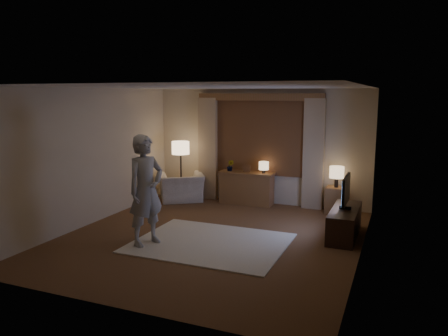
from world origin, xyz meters
The scene contains 13 objects.
room centered at (0.00, 0.50, 1.33)m, with size 5.04×5.54×2.64m.
rug centered at (0.12, -0.28, 0.01)m, with size 2.50×2.00×0.02m, color #F1E5CB.
sideboard centered at (-0.22, 2.50, 0.35)m, with size 1.20×0.40×0.70m, color brown.
picture_frame centered at (-0.22, 2.50, 0.80)m, with size 0.16×0.02×0.20m, color brown.
plant centered at (-0.62, 2.50, 0.85)m, with size 0.17×0.13×0.30m, color #999999.
table_lamp_sideboard centered at (0.18, 2.50, 0.90)m, with size 0.22×0.22×0.30m.
floor_lamp centered at (-1.76, 2.24, 1.17)m, with size 0.41×0.41×1.40m.
armchair centered at (-1.73, 2.20, 0.32)m, with size 0.99×0.87×0.65m, color beige.
side_table centered at (1.78, 2.45, 0.28)m, with size 0.40×0.40×0.56m, color brown.
table_lamp_side centered at (1.78, 2.45, 0.87)m, with size 0.30×0.30×0.44m.
tv_stand centered at (2.15, 0.95, 0.25)m, with size 0.45×1.40×0.50m, color black.
tv centered at (2.15, 0.95, 0.82)m, with size 0.20×0.81×0.59m.
person centered at (-0.83, -0.73, 0.93)m, with size 0.66×0.44×1.82m, color #B1ADA4.
Camera 1 is at (2.99, -6.70, 2.48)m, focal length 35.00 mm.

